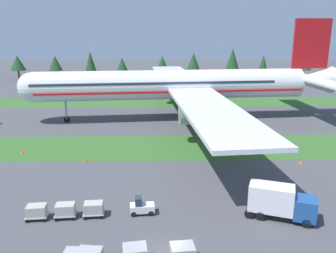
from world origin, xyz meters
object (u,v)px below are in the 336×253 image
cargo_dolly_lead (94,208)px  cargo_dolly_third (37,211)px  catering_truck (280,201)px  ground_crew_marshaller (272,211)px  taxiway_marker_2 (24,151)px  airliner (182,84)px  baggage_tug (142,207)px  taxiway_marker_1 (301,162)px  cargo_dolly_second (65,210)px  taxiway_marker_3 (85,160)px  taxiway_marker_0 (22,151)px

cargo_dolly_lead → cargo_dolly_third: size_ratio=1.00×
catering_truck → cargo_dolly_lead: bearing=-72.2°
ground_crew_marshaller → taxiway_marker_2: ground_crew_marshaller is taller
airliner → baggage_tug: airliner is taller
ground_crew_marshaller → taxiway_marker_1: bearing=-176.8°
airliner → baggage_tug: size_ratio=31.08×
cargo_dolly_third → taxiway_marker_2: (-9.11, 20.74, -0.69)m
cargo_dolly_second → cargo_dolly_third: same height
baggage_tug → taxiway_marker_3: baggage_tug is taller
baggage_tug → taxiway_marker_2: bearing=-139.4°
airliner → cargo_dolly_lead: airliner is taller
taxiway_marker_2 → taxiway_marker_0: bearing=-100.9°
cargo_dolly_lead → cargo_dolly_second: 2.90m
taxiway_marker_2 → cargo_dolly_lead: bearing=-53.7°
baggage_tug → cargo_dolly_third: baggage_tug is taller
airliner → ground_crew_marshaller: airliner is taller
taxiway_marker_1 → cargo_dolly_third: bearing=-156.1°
ground_crew_marshaller → taxiway_marker_2: bearing=-88.4°
airliner → taxiway_marker_2: 34.91m
taxiway_marker_0 → taxiway_marker_1: size_ratio=1.14×
cargo_dolly_second → taxiway_marker_1: cargo_dolly_second is taller
cargo_dolly_second → taxiway_marker_3: size_ratio=3.60×
taxiway_marker_0 → taxiway_marker_1: (42.68, -5.47, -0.03)m
cargo_dolly_lead → taxiway_marker_1: bearing=113.0°
cargo_dolly_second → taxiway_marker_2: cargo_dolly_second is taller
airliner → cargo_dolly_lead: size_ratio=36.24×
cargo_dolly_third → airliner: bearing=152.7°
catering_truck → taxiway_marker_1: bearing=171.7°
catering_truck → ground_crew_marshaller: size_ratio=4.21×
cargo_dolly_lead → taxiway_marker_1: 31.22m
cargo_dolly_third → taxiway_marker_0: bearing=-160.0°
airliner → cargo_dolly_lead: bearing=158.7°
baggage_tug → ground_crew_marshaller: baggage_tug is taller
cargo_dolly_lead → ground_crew_marshaller: bearing=82.6°
taxiway_marker_0 → taxiway_marker_2: taxiway_marker_0 is taller
taxiway_marker_2 → airliner: bearing=38.3°
cargo_dolly_third → taxiway_marker_1: bearing=109.5°
taxiway_marker_3 → baggage_tug: bearing=-59.1°
taxiway_marker_0 → taxiway_marker_3: size_ratio=0.91×
airliner → taxiway_marker_0: size_ratio=143.08×
cargo_dolly_lead → taxiway_marker_0: bearing=-147.4°
taxiway_marker_3 → airliner: bearing=58.4°
taxiway_marker_0 → catering_truck: bearing=-31.1°
cargo_dolly_third → taxiway_marker_2: cargo_dolly_third is taller
ground_crew_marshaller → cargo_dolly_second: bearing=-58.0°
baggage_tug → taxiway_marker_1: baggage_tug is taller
cargo_dolly_second → taxiway_marker_0: (-12.09, 20.07, -0.63)m
taxiway_marker_1 → taxiway_marker_2: taxiway_marker_1 is taller
taxiway_marker_2 → taxiway_marker_3: (10.82, -4.76, 0.09)m
airliner → ground_crew_marshaller: bearing=-176.4°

